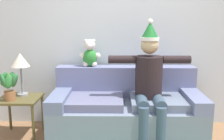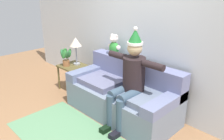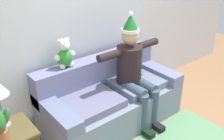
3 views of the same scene
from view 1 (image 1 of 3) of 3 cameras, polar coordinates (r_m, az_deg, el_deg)
back_wall at (r=3.74m, az=3.03°, el=8.24°), size 7.00×0.10×2.70m
couch at (r=3.42m, az=3.19°, el=-9.14°), size 1.92×0.90×0.90m
person_seated at (r=3.16m, az=8.42°, el=-2.61°), size 1.02×0.77×1.55m
teddy_bear at (r=3.53m, az=-4.95°, el=3.54°), size 0.29×0.17×0.38m
side_table at (r=3.59m, az=-19.94°, el=-7.11°), size 0.53×0.49×0.54m
table_lamp at (r=3.55m, az=-19.82°, el=1.66°), size 0.24×0.24×0.58m
potted_plant at (r=3.45m, az=-22.04°, el=-3.09°), size 0.27×0.27×0.38m
candle_tall at (r=3.57m, az=-22.51°, el=-3.86°), size 0.04×0.04×0.20m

